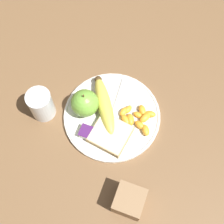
{
  "coord_description": "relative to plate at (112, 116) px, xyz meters",
  "views": [
    {
      "loc": [
        0.12,
        -0.32,
        0.79
      ],
      "look_at": [
        0.0,
        0.0,
        0.03
      ],
      "focal_mm": 50.0,
      "sensor_mm": 36.0,
      "label": 1
    }
  ],
  "objects": [
    {
      "name": "ground_plane",
      "position": [
        0.0,
        0.0,
        -0.01
      ],
      "size": [
        3.0,
        3.0,
        0.0
      ],
      "primitive_type": "plane",
      "color": "brown"
    },
    {
      "name": "plate",
      "position": [
        0.0,
        0.0,
        0.0
      ],
      "size": [
        0.27,
        0.27,
        0.01
      ],
      "color": "silver",
      "rests_on": "ground_plane"
    },
    {
      "name": "juice_glass",
      "position": [
        -0.18,
        -0.05,
        0.03
      ],
      "size": [
        0.07,
        0.07,
        0.09
      ],
      "color": "silver",
      "rests_on": "ground_plane"
    },
    {
      "name": "apple",
      "position": [
        -0.07,
        -0.01,
        0.04
      ],
      "size": [
        0.08,
        0.08,
        0.08
      ],
      "color": "#72B23D",
      "rests_on": "plate"
    },
    {
      "name": "banana",
      "position": [
        -0.03,
        0.01,
        0.02
      ],
      "size": [
        0.13,
        0.17,
        0.04
      ],
      "color": "#E0CC4C",
      "rests_on": "plate"
    },
    {
      "name": "bread_slice",
      "position": [
        0.02,
        -0.06,
        0.02
      ],
      "size": [
        0.11,
        0.1,
        0.02
      ],
      "color": "tan",
      "rests_on": "plate"
    },
    {
      "name": "fork",
      "position": [
        0.01,
        0.01,
        0.01
      ],
      "size": [
        0.03,
        0.19,
        0.0
      ],
      "rotation": [
        0.0,
        0.0,
        11.07
      ],
      "color": "silver",
      "rests_on": "plate"
    },
    {
      "name": "jam_packet",
      "position": [
        -0.04,
        -0.07,
        0.01
      ],
      "size": [
        0.04,
        0.04,
        0.02
      ],
      "color": "white",
      "rests_on": "plate"
    },
    {
      "name": "orange_segment_0",
      "position": [
        0.04,
        0.03,
        0.01
      ],
      "size": [
        0.02,
        0.03,
        0.02
      ],
      "color": "#F9A32D",
      "rests_on": "plate"
    },
    {
      "name": "orange_segment_1",
      "position": [
        0.08,
        -0.01,
        0.01
      ],
      "size": [
        0.03,
        0.03,
        0.02
      ],
      "color": "#F9A32D",
      "rests_on": "plate"
    },
    {
      "name": "orange_segment_2",
      "position": [
        0.1,
        0.04,
        0.01
      ],
      "size": [
        0.03,
        0.02,
        0.02
      ],
      "color": "#F9A32D",
      "rests_on": "plate"
    },
    {
      "name": "orange_segment_3",
      "position": [
        0.04,
        -0.01,
        0.01
      ],
      "size": [
        0.04,
        0.04,
        0.02
      ],
      "color": "#F9A32D",
      "rests_on": "plate"
    },
    {
      "name": "orange_segment_4",
      "position": [
        0.09,
        0.02,
        0.01
      ],
      "size": [
        0.03,
        0.04,
        0.02
      ],
      "color": "#F9A32D",
      "rests_on": "plate"
    },
    {
      "name": "orange_segment_5",
      "position": [
        0.05,
        -0.0,
        0.01
      ],
      "size": [
        0.03,
        0.04,
        0.02
      ],
      "color": "#F9A32D",
      "rests_on": "plate"
    },
    {
      "name": "orange_segment_6",
      "position": [
        0.07,
        0.04,
        0.01
      ],
      "size": [
        0.03,
        0.04,
        0.02
      ],
      "color": "#F9A32D",
      "rests_on": "plate"
    },
    {
      "name": "orange_segment_7",
      "position": [
        0.07,
        0.02,
        0.01
      ],
      "size": [
        0.03,
        0.02,
        0.01
      ],
      "color": "#F9A32D",
      "rests_on": "plate"
    },
    {
      "name": "orange_segment_8",
      "position": [
        0.1,
        -0.01,
        0.01
      ],
      "size": [
        0.03,
        0.04,
        0.02
      ],
      "color": "#F9A32D",
      "rests_on": "plate"
    },
    {
      "name": "orange_segment_9",
      "position": [
        0.03,
        0.02,
        0.01
      ],
      "size": [
        0.02,
        0.03,
        0.02
      ],
      "color": "#F9A32D",
      "rests_on": "plate"
    },
    {
      "name": "condiment_caddy",
      "position": [
        0.12,
        -0.2,
        0.02
      ],
      "size": [
        0.07,
        0.07,
        0.06
      ],
      "color": "#93704C",
      "rests_on": "ground_plane"
    }
  ]
}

